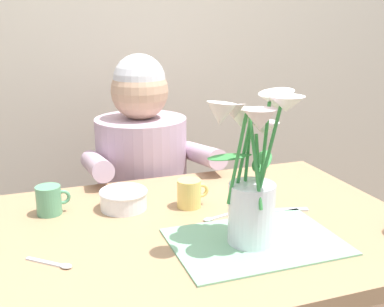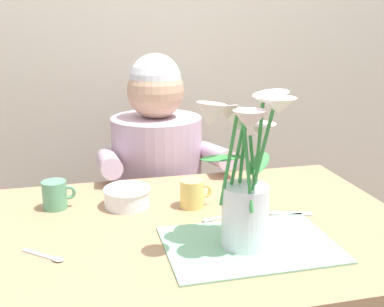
# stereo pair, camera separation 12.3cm
# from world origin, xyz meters

# --- Properties ---
(wood_panel_backdrop) EXTENTS (4.00, 0.10, 2.50)m
(wood_panel_backdrop) POSITION_xyz_m (0.00, 1.05, 1.25)
(wood_panel_backdrop) COLOR beige
(wood_panel_backdrop) RESTS_ON ground_plane
(dining_table) EXTENTS (1.20, 0.80, 0.74)m
(dining_table) POSITION_xyz_m (0.00, 0.00, 0.64)
(dining_table) COLOR #9E7A56
(dining_table) RESTS_ON ground_plane
(seated_person) EXTENTS (0.45, 0.47, 1.14)m
(seated_person) POSITION_xyz_m (0.03, 0.62, 0.56)
(seated_person) COLOR #4C4C56
(seated_person) RESTS_ON ground_plane
(striped_placemat) EXTENTS (0.40, 0.28, 0.00)m
(striped_placemat) POSITION_xyz_m (0.13, -0.14, 0.74)
(striped_placemat) COLOR #7AB289
(striped_placemat) RESTS_ON dining_table
(flower_vase) EXTENTS (0.24, 0.22, 0.37)m
(flower_vase) POSITION_xyz_m (0.12, -0.14, 0.93)
(flower_vase) COLOR silver
(flower_vase) RESTS_ON dining_table
(ceramic_bowl) EXTENTS (0.14, 0.14, 0.06)m
(ceramic_bowl) POSITION_xyz_m (-0.13, 0.17, 0.77)
(ceramic_bowl) COLOR white
(ceramic_bowl) RESTS_ON dining_table
(dinner_knife) EXTENTS (0.19, 0.07, 0.00)m
(dinner_knife) POSITION_xyz_m (0.27, 0.01, 0.74)
(dinner_knife) COLOR silver
(dinner_knife) RESTS_ON dining_table
(ceramic_mug) EXTENTS (0.09, 0.07, 0.08)m
(ceramic_mug) POSITION_xyz_m (-0.32, 0.20, 0.78)
(ceramic_mug) COLOR #569970
(ceramic_mug) RESTS_ON dining_table
(tea_cup) EXTENTS (0.09, 0.07, 0.08)m
(tea_cup) POSITION_xyz_m (0.05, 0.12, 0.78)
(tea_cup) COLOR #E5C666
(tea_cup) RESTS_ON dining_table
(spoon_0) EXTENTS (0.12, 0.04, 0.01)m
(spoon_0) POSITION_xyz_m (0.09, 0.02, 0.74)
(spoon_0) COLOR silver
(spoon_0) RESTS_ON dining_table
(spoon_1) EXTENTS (0.10, 0.09, 0.01)m
(spoon_1) POSITION_xyz_m (-0.33, -0.09, 0.74)
(spoon_1) COLOR silver
(spoon_1) RESTS_ON dining_table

